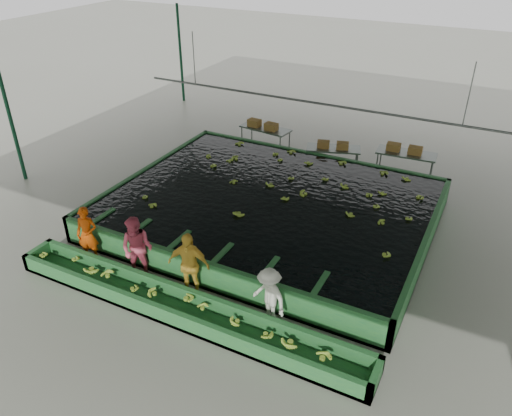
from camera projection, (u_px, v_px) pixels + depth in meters
The scene contains 21 objects.
ground at pixel (249, 243), 15.32m from camera, with size 80.00×80.00×0.00m, color gray.
shed_roof at pixel (247, 82), 12.81m from camera, with size 20.00×22.00×0.04m, color gray.
shed_posts at pixel (248, 170), 14.07m from camera, with size 20.00×22.00×5.00m, color #0C321D, non-canonical shape.
flotation_tank at pixel (270, 209), 16.25m from camera, with size 10.00×8.00×0.90m, color #235D2A, non-canonical shape.
tank_water at pixel (270, 198), 16.05m from camera, with size 9.70×7.70×0.00m, color black.
sorting_trough at pixel (181, 307), 12.43m from camera, with size 10.00×1.00×0.50m, color #235D2A, non-canonical shape.
cableway_rail at pixel (314, 103), 17.66m from camera, with size 0.08×0.08×14.00m, color #59605B.
rail_hanger_left at pixel (194, 58), 19.14m from camera, with size 0.04×0.04×2.00m, color #59605B.
rail_hanger_right at pixel (469, 95), 15.18m from camera, with size 0.04×0.04×2.00m, color #59605B.
worker_a at pixel (87, 234), 14.21m from camera, with size 0.62×0.41×1.70m, color #C34107.
worker_b at pixel (137, 248), 13.46m from camera, with size 0.91×0.71×1.86m, color #C24358.
worker_c at pixel (189, 265), 12.79m from camera, with size 1.11×0.46×1.90m, color gold.
worker_d at pixel (269, 296), 11.96m from camera, with size 1.02×0.59×1.57m, color beige.
packing_table_left at pixel (265, 138), 21.36m from camera, with size 2.16×0.86×0.98m, color #59605B, non-canonical shape.
packing_table_mid at pixel (333, 159), 19.60m from camera, with size 2.07×0.83×0.94m, color #59605B, non-canonical shape.
packing_table_right at pixel (405, 165), 19.07m from camera, with size 2.20×0.88×1.00m, color #59605B, non-canonical shape.
box_stack_left at pixel (263, 128), 21.08m from camera, with size 1.36×0.38×0.29m, color brown, non-canonical shape.
box_stack_mid at pixel (333, 148), 19.34m from camera, with size 1.20×0.33×0.26m, color brown, non-canonical shape.
box_stack_right at pixel (404, 152), 18.86m from camera, with size 1.31×0.36×0.28m, color brown, non-canonical shape.
floating_bananas at pixel (281, 188), 16.66m from camera, with size 8.42×5.74×0.11m, color olive, non-canonical shape.
trough_bananas at pixel (180, 303), 12.35m from camera, with size 8.92×0.59×0.12m, color olive, non-canonical shape.
Camera 1 is at (6.01, -11.20, 8.63)m, focal length 35.00 mm.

